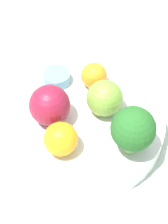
# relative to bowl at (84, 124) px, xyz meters

# --- Properties ---
(ground_plane) EXTENTS (6.00, 6.00, 0.00)m
(ground_plane) POSITION_rel_bowl_xyz_m (0.00, 0.00, -0.04)
(ground_plane) COLOR gray
(table_surface) EXTENTS (1.20, 1.20, 0.02)m
(table_surface) POSITION_rel_bowl_xyz_m (0.00, 0.00, -0.03)
(table_surface) COLOR #B2C6B2
(table_surface) RESTS_ON ground_plane
(bowl) EXTENTS (0.25, 0.25, 0.04)m
(bowl) POSITION_rel_bowl_xyz_m (0.00, 0.00, 0.00)
(bowl) COLOR white
(bowl) RESTS_ON table_surface
(broccoli) EXTENTS (0.06, 0.06, 0.08)m
(broccoli) POSITION_rel_bowl_xyz_m (0.08, 0.04, 0.06)
(broccoli) COLOR #8CB76B
(broccoli) RESTS_ON bowl
(apple_red) EXTENTS (0.06, 0.06, 0.06)m
(apple_red) POSITION_rel_bowl_xyz_m (-0.01, -0.05, 0.05)
(apple_red) COLOR maroon
(apple_red) RESTS_ON bowl
(apple_green) EXTENTS (0.06, 0.06, 0.06)m
(apple_green) POSITION_rel_bowl_xyz_m (0.00, 0.03, 0.05)
(apple_green) COLOR olive
(apple_green) RESTS_ON bowl
(orange_front) EXTENTS (0.05, 0.05, 0.05)m
(orange_front) POSITION_rel_bowl_xyz_m (0.04, -0.05, 0.04)
(orange_front) COLOR orange
(orange_front) RESTS_ON bowl
(orange_back) EXTENTS (0.04, 0.04, 0.04)m
(orange_back) POSITION_rel_bowl_xyz_m (-0.06, 0.04, 0.04)
(orange_back) COLOR orange
(orange_back) RESTS_ON bowl
(small_cup) EXTENTS (0.04, 0.04, 0.02)m
(small_cup) POSITION_rel_bowl_xyz_m (-0.09, -0.01, 0.03)
(small_cup) COLOR #66B2DB
(small_cup) RESTS_ON bowl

